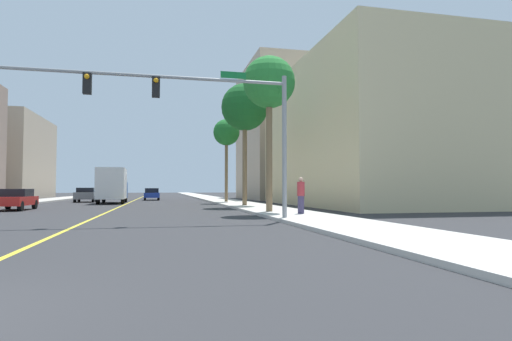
{
  "coord_description": "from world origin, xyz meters",
  "views": [
    {
      "loc": [
        3.12,
        -4.92,
        1.41
      ],
      "look_at": [
        8.55,
        18.94,
        2.47
      ],
      "focal_mm": 29.14,
      "sensor_mm": 36.0,
      "label": 1
    }
  ],
  "objects_px": {
    "palm_near": "(269,85)",
    "car_red": "(15,199)",
    "car_black": "(104,194)",
    "delivery_truck": "(112,185)",
    "pedestrian": "(301,195)",
    "palm_mid": "(245,108)",
    "car_blue": "(152,194)",
    "car_gray": "(86,195)",
    "traffic_signal_mast": "(201,107)",
    "palm_far": "(226,134)"
  },
  "relations": [
    {
      "from": "palm_near",
      "to": "car_red",
      "type": "xyz_separation_m",
      "value": [
        -15.08,
        7.6,
        -6.48
      ]
    },
    {
      "from": "traffic_signal_mast",
      "to": "pedestrian",
      "type": "relative_size",
      "value": 6.27
    },
    {
      "from": "car_black",
      "to": "pedestrian",
      "type": "distance_m",
      "value": 40.24
    },
    {
      "from": "palm_near",
      "to": "car_gray",
      "type": "xyz_separation_m",
      "value": [
        -13.42,
        23.69,
        -6.44
      ]
    },
    {
      "from": "car_gray",
      "to": "pedestrian",
      "type": "distance_m",
      "value": 29.81
    },
    {
      "from": "delivery_truck",
      "to": "pedestrian",
      "type": "distance_m",
      "value": 24.21
    },
    {
      "from": "traffic_signal_mast",
      "to": "delivery_truck",
      "type": "relative_size",
      "value": 1.53
    },
    {
      "from": "palm_near",
      "to": "car_blue",
      "type": "relative_size",
      "value": 1.9
    },
    {
      "from": "car_blue",
      "to": "pedestrian",
      "type": "distance_m",
      "value": 32.93
    },
    {
      "from": "palm_near",
      "to": "palm_mid",
      "type": "xyz_separation_m",
      "value": [
        0.32,
        8.56,
        0.32
      ]
    },
    {
      "from": "palm_near",
      "to": "car_gray",
      "type": "distance_m",
      "value": 27.98
    },
    {
      "from": "delivery_truck",
      "to": "car_red",
      "type": "bearing_deg",
      "value": -114.42
    },
    {
      "from": "palm_mid",
      "to": "car_red",
      "type": "distance_m",
      "value": 16.86
    },
    {
      "from": "car_red",
      "to": "palm_mid",
      "type": "bearing_deg",
      "value": -176.31
    },
    {
      "from": "palm_near",
      "to": "car_red",
      "type": "height_order",
      "value": "palm_near"
    },
    {
      "from": "palm_far",
      "to": "car_red",
      "type": "bearing_deg",
      "value": -148.1
    },
    {
      "from": "car_gray",
      "to": "delivery_truck",
      "type": "relative_size",
      "value": 0.54
    },
    {
      "from": "traffic_signal_mast",
      "to": "car_red",
      "type": "distance_m",
      "value": 17.01
    },
    {
      "from": "car_red",
      "to": "pedestrian",
      "type": "height_order",
      "value": "pedestrian"
    },
    {
      "from": "traffic_signal_mast",
      "to": "pedestrian",
      "type": "height_order",
      "value": "traffic_signal_mast"
    },
    {
      "from": "car_gray",
      "to": "car_black",
      "type": "bearing_deg",
      "value": 85.8
    },
    {
      "from": "car_blue",
      "to": "pedestrian",
      "type": "relative_size",
      "value": 2.49
    },
    {
      "from": "car_blue",
      "to": "car_red",
      "type": "xyz_separation_m",
      "value": [
        -8.14,
        -21.97,
        -0.02
      ]
    },
    {
      "from": "palm_far",
      "to": "car_red",
      "type": "distance_m",
      "value": 19.0
    },
    {
      "from": "car_blue",
      "to": "pedestrian",
      "type": "height_order",
      "value": "pedestrian"
    },
    {
      "from": "palm_mid",
      "to": "delivery_truck",
      "type": "xyz_separation_m",
      "value": [
        -10.63,
        10.44,
        -5.8
      ]
    },
    {
      "from": "car_blue",
      "to": "car_black",
      "type": "xyz_separation_m",
      "value": [
        -6.15,
        5.74,
        -0.0
      ]
    },
    {
      "from": "car_black",
      "to": "pedestrian",
      "type": "height_order",
      "value": "pedestrian"
    },
    {
      "from": "car_gray",
      "to": "palm_near",
      "type": "bearing_deg",
      "value": -63.0
    },
    {
      "from": "palm_far",
      "to": "car_black",
      "type": "relative_size",
      "value": 1.84
    },
    {
      "from": "palm_mid",
      "to": "car_black",
      "type": "height_order",
      "value": "palm_mid"
    },
    {
      "from": "car_blue",
      "to": "delivery_truck",
      "type": "bearing_deg",
      "value": -108.98
    },
    {
      "from": "car_blue",
      "to": "car_red",
      "type": "distance_m",
      "value": 23.42
    },
    {
      "from": "palm_far",
      "to": "car_blue",
      "type": "bearing_deg",
      "value": 120.0
    },
    {
      "from": "car_blue",
      "to": "palm_far",
      "type": "bearing_deg",
      "value": -61.29
    },
    {
      "from": "car_black",
      "to": "delivery_truck",
      "type": "distance_m",
      "value": 16.57
    },
    {
      "from": "palm_mid",
      "to": "car_red",
      "type": "bearing_deg",
      "value": -176.42
    },
    {
      "from": "palm_mid",
      "to": "car_black",
      "type": "xyz_separation_m",
      "value": [
        -13.41,
        26.74,
        -6.78
      ]
    },
    {
      "from": "car_gray",
      "to": "car_blue",
      "type": "bearing_deg",
      "value": 39.63
    },
    {
      "from": "palm_mid",
      "to": "car_blue",
      "type": "distance_m",
      "value": 23.23
    },
    {
      "from": "car_gray",
      "to": "car_red",
      "type": "height_order",
      "value": "car_gray"
    },
    {
      "from": "palm_far",
      "to": "car_black",
      "type": "xyz_separation_m",
      "value": [
        -13.33,
        18.17,
        -5.94
      ]
    },
    {
      "from": "car_blue",
      "to": "car_black",
      "type": "distance_m",
      "value": 8.41
    },
    {
      "from": "palm_near",
      "to": "car_blue",
      "type": "height_order",
      "value": "palm_near"
    },
    {
      "from": "palm_near",
      "to": "pedestrian",
      "type": "distance_m",
      "value": 6.66
    },
    {
      "from": "delivery_truck",
      "to": "car_gray",
      "type": "bearing_deg",
      "value": 121.89
    },
    {
      "from": "traffic_signal_mast",
      "to": "palm_near",
      "type": "distance_m",
      "value": 6.82
    },
    {
      "from": "palm_far",
      "to": "pedestrian",
      "type": "distance_m",
      "value": 20.32
    },
    {
      "from": "palm_far",
      "to": "car_gray",
      "type": "bearing_deg",
      "value": 154.36
    },
    {
      "from": "palm_mid",
      "to": "delivery_truck",
      "type": "height_order",
      "value": "palm_mid"
    }
  ]
}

